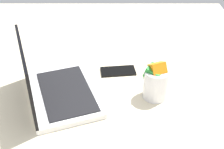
{
  "coord_description": "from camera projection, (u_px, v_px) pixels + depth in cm",
  "views": [
    {
      "loc": [
        -86.05,
        -4.3,
        85.83
      ],
      "look_at": [
        4.15,
        -4.26,
        24.0
      ],
      "focal_mm": 47.97,
      "sensor_mm": 36.0,
      "label": 1
    }
  ],
  "objects": [
    {
      "name": "bed_mattress",
      "position": [
        101.0,
        113.0,
        1.14
      ],
      "size": [
        180.0,
        140.0,
        18.0
      ],
      "primitive_type": "cube",
      "color": "beige",
      "rests_on": "ground"
    },
    {
      "name": "laptop",
      "position": [
        53.0,
        89.0,
        1.05
      ],
      "size": [
        38.82,
        32.78,
        23.0
      ],
      "rotation": [
        0.0,
        0.0,
        0.34
      ],
      "color": "silver",
      "rests_on": "bed_mattress"
    },
    {
      "name": "snack_cup",
      "position": [
        155.0,
        82.0,
        1.05
      ],
      "size": [
        9.08,
        9.57,
        14.56
      ],
      "color": "silver",
      "rests_on": "bed_mattress"
    },
    {
      "name": "cell_phone",
      "position": [
        118.0,
        71.0,
        1.21
      ],
      "size": [
        8.37,
        14.69,
        0.8
      ],
      "primitive_type": "cube",
      "rotation": [
        0.0,
        0.0,
        3.26
      ],
      "color": "black",
      "rests_on": "bed_mattress"
    }
  ]
}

